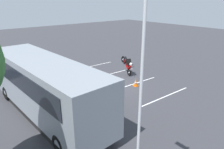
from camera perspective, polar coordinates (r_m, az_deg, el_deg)
The scene contains 14 objects.
ground_plane at distance 16.07m, azimuth -0.41°, elevation -3.24°, with size 80.00×80.00×0.00m, color #38383D.
tour_bus at distance 12.25m, azimuth -17.87°, elevation -3.52°, with size 10.03×3.01×3.25m.
spectator_far_left at distance 12.67m, azimuth -1.37°, elevation -4.50°, with size 0.58×0.35×1.80m.
spectator_left at distance 13.19m, azimuth -4.52°, elevation -3.61°, with size 0.58×0.34×1.79m.
spectator_centre at distance 13.99m, azimuth -6.30°, elevation -2.65°, with size 0.57×0.32×1.66m.
spectator_right at distance 14.69m, azimuth -8.83°, elevation -1.52°, with size 0.58×0.34×1.70m.
parked_motorcycle_silver at distance 15.37m, azimuth -12.75°, elevation -2.92°, with size 2.05×0.60×0.99m.
stunt_motorcycle at distance 18.31m, azimuth 4.22°, elevation 2.90°, with size 2.02×0.80×1.62m.
flagpole at distance 5.54m, azimuth 7.44°, elevation -9.64°, with size 0.78×0.36×7.28m.
traffic_cone at distance 16.11m, azimuth 6.51°, elevation -2.14°, with size 0.34×0.34×0.63m.
bay_line_a at distance 14.94m, azimuth 14.52°, elevation -5.77°, with size 0.22×4.85×0.01m.
bay_line_b at distance 16.68m, azimuth 6.30°, elevation -2.46°, with size 0.22×4.51×0.01m.
bay_line_c at distance 18.74m, azimuth -0.21°, elevation 0.22°, with size 0.21×4.28×0.01m.
bay_line_d at distance 21.02m, azimuth -5.37°, elevation 2.34°, with size 0.22×4.65×0.01m.
Camera 1 is at (-11.50, 9.29, 6.31)m, focal length 33.46 mm.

